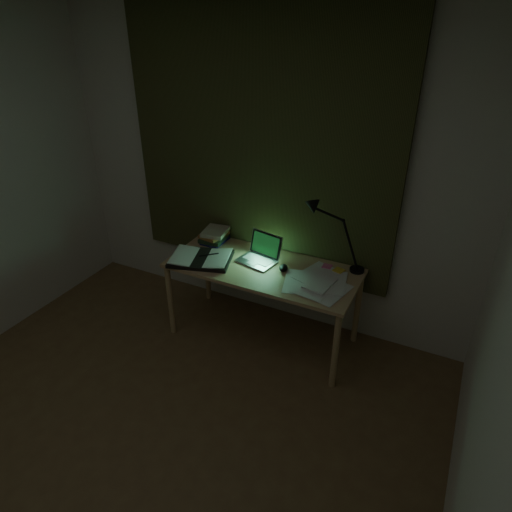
{
  "coord_description": "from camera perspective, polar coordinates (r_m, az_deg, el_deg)",
  "views": [
    {
      "loc": [
        1.5,
        -1.1,
        2.43
      ],
      "look_at": [
        0.22,
        1.48,
        0.82
      ],
      "focal_mm": 32.0,
      "sensor_mm": 36.0,
      "label": 1
    }
  ],
  "objects": [
    {
      "name": "wall_back",
      "position": [
        3.64,
        0.57,
        10.28
      ],
      "size": [
        3.5,
        0.0,
        2.5
      ],
      "primitive_type": "cube",
      "color": "silver",
      "rests_on": "ground"
    },
    {
      "name": "loose_papers",
      "position": [
        3.3,
        7.15,
        -3.08
      ],
      "size": [
        0.43,
        0.45,
        0.02
      ],
      "primitive_type": null,
      "rotation": [
        0.0,
        0.0,
        -0.15
      ],
      "color": "white",
      "rests_on": "desk"
    },
    {
      "name": "open_textbook",
      "position": [
        3.57,
        -6.9,
        -0.26
      ],
      "size": [
        0.54,
        0.45,
        0.04
      ],
      "primitive_type": null,
      "rotation": [
        0.0,
        0.0,
        0.3
      ],
      "color": "white",
      "rests_on": "desk"
    },
    {
      "name": "desk_lamp",
      "position": [
        3.36,
        13.01,
        2.48
      ],
      "size": [
        0.45,
        0.38,
        0.59
      ],
      "primitive_type": null,
      "rotation": [
        0.0,
        0.0,
        0.2
      ],
      "color": "black",
      "rests_on": "desk"
    },
    {
      "name": "wall_right",
      "position": [
        1.63,
        28.18,
        -21.69
      ],
      "size": [
        0.0,
        4.0,
        2.5
      ],
      "primitive_type": "cube",
      "color": "silver",
      "rests_on": "ground"
    },
    {
      "name": "desk",
      "position": [
        3.65,
        0.84,
        -5.87
      ],
      "size": [
        1.46,
        0.64,
        0.67
      ],
      "primitive_type": null,
      "color": "tan",
      "rests_on": "floor"
    },
    {
      "name": "curtain",
      "position": [
        3.54,
        0.3,
        13.16
      ],
      "size": [
        2.2,
        0.06,
        2.0
      ],
      "primitive_type": "cube",
      "color": "#35381C",
      "rests_on": "wall_back"
    },
    {
      "name": "sticky_pink",
      "position": [
        3.5,
        8.87,
        -1.32
      ],
      "size": [
        0.07,
        0.07,
        0.01
      ],
      "primitive_type": "cube",
      "rotation": [
        0.0,
        0.0,
        0.04
      ],
      "color": "#EA5B9A",
      "rests_on": "desk"
    },
    {
      "name": "mouse",
      "position": [
        3.42,
        3.46,
        -1.49
      ],
      "size": [
        0.08,
        0.11,
        0.04
      ],
      "primitive_type": "ellipsoid",
      "rotation": [
        0.0,
        0.0,
        0.23
      ],
      "color": "black",
      "rests_on": "desk"
    },
    {
      "name": "floor",
      "position": [
        3.06,
        -18.01,
        -25.5
      ],
      "size": [
        3.5,
        4.0,
        0.0
      ],
      "primitive_type": "cube",
      "color": "brown",
      "rests_on": "ground"
    },
    {
      "name": "sticky_yellow",
      "position": [
        3.46,
        10.3,
        -1.83
      ],
      "size": [
        0.09,
        0.09,
        0.02
      ],
      "primitive_type": "cube",
      "rotation": [
        0.0,
        0.0,
        -0.28
      ],
      "color": "yellow",
      "rests_on": "desk"
    },
    {
      "name": "book_stack",
      "position": [
        3.81,
        -5.22,
        2.53
      ],
      "size": [
        0.18,
        0.22,
        0.12
      ],
      "primitive_type": null,
      "rotation": [
        0.0,
        0.0,
        0.0
      ],
      "color": "white",
      "rests_on": "desk"
    },
    {
      "name": "laptop",
      "position": [
        3.48,
        0.06,
        0.69
      ],
      "size": [
        0.34,
        0.37,
        0.2
      ],
      "primitive_type": null,
      "rotation": [
        0.0,
        0.0,
        -0.2
      ],
      "color": "#A7A7AC",
      "rests_on": "desk"
    }
  ]
}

